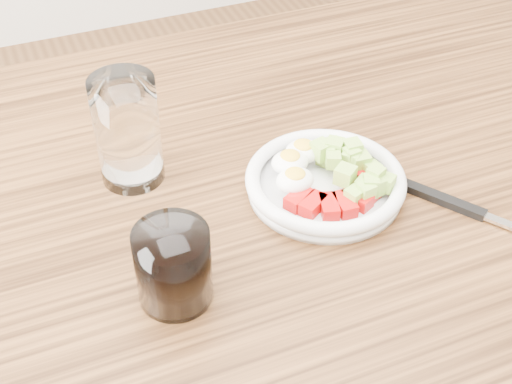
# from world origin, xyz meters

# --- Properties ---
(dining_table) EXTENTS (1.50, 0.90, 0.77)m
(dining_table) POSITION_xyz_m (0.00, 0.00, 0.67)
(dining_table) COLOR brown
(dining_table) RESTS_ON ground
(bowl) EXTENTS (0.19, 0.19, 0.05)m
(bowl) POSITION_xyz_m (0.08, 0.01, 0.79)
(bowl) COLOR white
(bowl) RESTS_ON dining_table
(fork) EXTENTS (0.13, 0.18, 0.01)m
(fork) POSITION_xyz_m (0.21, -0.08, 0.77)
(fork) COLOR black
(fork) RESTS_ON dining_table
(water_glass) EXTENTS (0.07, 0.07, 0.13)m
(water_glass) POSITION_xyz_m (-0.12, 0.13, 0.84)
(water_glass) COLOR white
(water_glass) RESTS_ON dining_table
(coffee_glass) EXTENTS (0.07, 0.07, 0.09)m
(coffee_glass) POSITION_xyz_m (-0.13, -0.07, 0.81)
(coffee_glass) COLOR white
(coffee_glass) RESTS_ON dining_table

